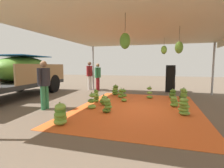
{
  "coord_description": "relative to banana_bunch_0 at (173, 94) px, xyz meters",
  "views": [
    {
      "loc": [
        -6.18,
        -0.86,
        1.52
      ],
      "look_at": [
        0.32,
        1.06,
        0.8
      ],
      "focal_mm": 27.87,
      "sensor_mm": 36.0,
      "label": 1
    }
  ],
  "objects": [
    {
      "name": "speaker_stack",
      "position": [
        2.27,
        0.03,
        0.57
      ],
      "size": [
        0.61,
        0.57,
        1.55
      ],
      "color": "black",
      "rests_on": "ground"
    },
    {
      "name": "banana_bunch_10",
      "position": [
        -4.63,
        2.94,
        0.07
      ],
      "size": [
        0.48,
        0.47,
        0.6
      ],
      "color": "#75A83D",
      "rests_on": "tarp_orange"
    },
    {
      "name": "banana_bunch_2",
      "position": [
        -1.79,
        3.08,
        0.05
      ],
      "size": [
        0.33,
        0.33,
        0.58
      ],
      "color": "#60932D",
      "rests_on": "tarp_orange"
    },
    {
      "name": "banana_bunch_5",
      "position": [
        -1.34,
        2.01,
        0.05
      ],
      "size": [
        0.31,
        0.3,
        0.58
      ],
      "color": "#60932D",
      "rests_on": "tarp_orange"
    },
    {
      "name": "worker_1",
      "position": [
        1.36,
        4.23,
        0.76
      ],
      "size": [
        0.6,
        0.37,
        1.65
      ],
      "color": "maroon",
      "rests_on": "ground"
    },
    {
      "name": "banana_bunch_8",
      "position": [
        -1.71,
        0.03,
        -0.02
      ],
      "size": [
        0.4,
        0.41,
        0.43
      ],
      "color": "#60932D",
      "rests_on": "tarp_orange"
    },
    {
      "name": "banana_bunch_12",
      "position": [
        -0.51,
        2.35,
        0.0
      ],
      "size": [
        0.41,
        0.4,
        0.48
      ],
      "color": "#60932D",
      "rests_on": "tarp_orange"
    },
    {
      "name": "banana_bunch_0",
      "position": [
        0.0,
        0.0,
        0.0
      ],
      "size": [
        0.43,
        0.43,
        0.46
      ],
      "color": "#518428",
      "rests_on": "tarp_orange"
    },
    {
      "name": "banana_bunch_9",
      "position": [
        0.03,
        -0.47,
        0.03
      ],
      "size": [
        0.44,
        0.47,
        0.53
      ],
      "color": "#477523",
      "rests_on": "tarp_orange"
    },
    {
      "name": "banana_bunch_7",
      "position": [
        -2.82,
        2.84,
        0.05
      ],
      "size": [
        0.41,
        0.41,
        0.59
      ],
      "color": "#75A83D",
      "rests_on": "tarp_orange"
    },
    {
      "name": "cargo_truck_main",
      "position": [
        -2.35,
        7.36,
        1.05
      ],
      "size": [
        6.81,
        3.02,
        2.4
      ],
      "color": "#2D2D2D",
      "rests_on": "ground"
    },
    {
      "name": "worker_2",
      "position": [
        -3.34,
        4.39,
        0.78
      ],
      "size": [
        0.62,
        0.38,
        1.69
      ],
      "color": "#337A4C",
      "rests_on": "ground"
    },
    {
      "name": "tarp_orange",
      "position": [
        -2.22,
        1.31,
        -0.2
      ],
      "size": [
        5.84,
        4.24,
        0.01
      ],
      "primitive_type": "cube",
      "color": "#E05B23",
      "rests_on": "ground"
    },
    {
      "name": "banana_bunch_6",
      "position": [
        -3.16,
        2.16,
        0.02
      ],
      "size": [
        0.36,
        0.38,
        0.51
      ],
      "color": "#477523",
      "rests_on": "tarp_orange"
    },
    {
      "name": "tent_canopy",
      "position": [
        -2.23,
        1.21,
        2.47
      ],
      "size": [
        8.0,
        7.0,
        2.76
      ],
      "color": "#9EA0A5",
      "rests_on": "ground"
    },
    {
      "name": "worker_0",
      "position": [
        1.7,
        4.9,
        0.83
      ],
      "size": [
        0.65,
        0.4,
        1.77
      ],
      "color": "silver",
      "rests_on": "ground"
    },
    {
      "name": "banana_bunch_1",
      "position": [
        0.13,
        2.79,
        0.05
      ],
      "size": [
        0.5,
        0.47,
        0.56
      ],
      "color": "#518428",
      "rests_on": "tarp_orange"
    },
    {
      "name": "banana_bunch_11",
      "position": [
        -2.75,
        -0.19,
        0.05
      ],
      "size": [
        0.45,
        0.44,
        0.57
      ],
      "color": "#6B9E38",
      "rests_on": "tarp_orange"
    },
    {
      "name": "ground_plane",
      "position": [
        -2.22,
        4.31,
        -0.2
      ],
      "size": [
        40.0,
        40.0,
        0.0
      ],
      "primitive_type": "plane",
      "color": "brown"
    },
    {
      "name": "banana_bunch_3",
      "position": [
        -0.26,
        1.03,
        0.04
      ],
      "size": [
        0.36,
        0.35,
        0.58
      ],
      "color": "#60932D",
      "rests_on": "tarp_orange"
    },
    {
      "name": "banana_bunch_4",
      "position": [
        -2.25,
        2.59,
        -0.02
      ],
      "size": [
        0.4,
        0.41,
        0.43
      ],
      "color": "#477523",
      "rests_on": "tarp_orange"
    }
  ]
}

